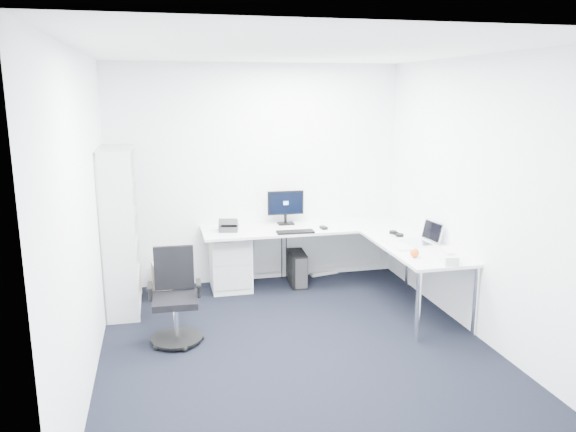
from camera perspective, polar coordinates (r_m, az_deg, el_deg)
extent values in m
plane|color=black|center=(5.40, 1.02, -13.46)|extent=(4.20, 4.20, 0.00)
plane|color=white|center=(4.86, 1.14, 16.49)|extent=(4.20, 4.20, 0.00)
cube|color=white|center=(6.98, -3.17, 4.19)|extent=(3.60, 0.02, 2.70)
cube|color=white|center=(3.04, 10.93, -7.34)|extent=(3.60, 0.02, 2.70)
cube|color=white|center=(4.84, -20.03, -0.34)|extent=(0.02, 4.20, 2.70)
cube|color=white|center=(5.66, 19.03, 1.53)|extent=(0.02, 4.20, 2.70)
cube|color=silver|center=(6.90, -5.90, -4.38)|extent=(0.47, 0.59, 0.72)
cube|color=black|center=(7.01, 0.94, -5.35)|extent=(0.22, 0.44, 0.42)
cube|color=beige|center=(6.80, -12.71, -6.40)|extent=(0.23, 0.42, 0.38)
cube|color=silver|center=(7.44, 3.70, -5.80)|extent=(0.39, 0.15, 0.04)
cube|color=black|center=(6.57, 0.74, -1.63)|extent=(0.44, 0.17, 0.02)
cube|color=black|center=(6.76, 3.64, -1.19)|extent=(0.08, 0.11, 0.03)
cube|color=silver|center=(6.14, 10.89, -2.92)|extent=(0.16, 0.44, 0.01)
sphere|color=#DB5A13|center=(5.75, 12.74, -3.67)|extent=(0.09, 0.09, 0.09)
cube|color=silver|center=(5.64, 15.90, -4.18)|extent=(0.17, 0.27, 0.09)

